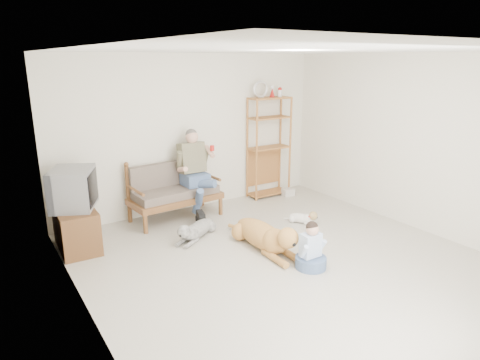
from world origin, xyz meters
TOP-DOWN VIEW (x-y plane):
  - floor at (0.00, 0.00)m, footprint 5.50×5.50m
  - ceiling at (0.00, 0.00)m, footprint 5.50×5.50m
  - wall_back at (0.00, 2.75)m, footprint 5.00×0.00m
  - wall_left at (-2.50, 0.00)m, footprint 0.00×5.50m
  - wall_right at (2.50, 0.00)m, footprint 0.00×5.50m
  - loveseat at (-0.54, 2.44)m, footprint 1.54×0.80m
  - man at (-0.21, 2.21)m, footprint 0.56×0.81m
  - etagere at (1.52, 2.55)m, footprint 0.85×0.37m
  - book_stack at (1.84, 2.31)m, footprint 0.24×0.19m
  - tv_stand at (-2.23, 2.03)m, footprint 0.53×0.91m
  - crt_tv at (-2.19, 2.07)m, footprint 0.77×0.83m
  - wall_outlet at (-1.25, 2.73)m, footprint 0.12×0.02m
  - golden_retriever at (0.01, 0.55)m, footprint 0.43×1.64m
  - shaggy_dog at (-0.65, 1.44)m, footprint 0.93×0.67m
  - terrier at (1.13, 1.02)m, footprint 0.37×0.53m
  - child at (0.17, -0.20)m, footprint 0.40×0.40m

SIDE VIEW (x-z plane):
  - floor at x=0.00m, z-range 0.00..0.00m
  - book_stack at x=1.84m, z-range 0.00..0.14m
  - terrier at x=1.13m, z-range -0.02..0.21m
  - shaggy_dog at x=-0.65m, z-range -0.03..0.29m
  - golden_retriever at x=0.01m, z-range -0.05..0.45m
  - child at x=0.17m, z-range -0.09..0.55m
  - wall_outlet at x=-1.25m, z-range 0.26..0.34m
  - tv_stand at x=-2.23m, z-range 0.00..0.60m
  - loveseat at x=-0.54m, z-range 0.01..0.96m
  - man at x=-0.21m, z-range 0.03..1.33m
  - crt_tv at x=-2.19m, z-range 0.60..1.16m
  - etagere at x=1.52m, z-range -0.13..2.10m
  - wall_left at x=-2.50m, z-range -1.40..4.10m
  - wall_right at x=2.50m, z-range -1.40..4.10m
  - wall_back at x=0.00m, z-range -1.15..3.85m
  - ceiling at x=0.00m, z-range 2.70..2.70m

